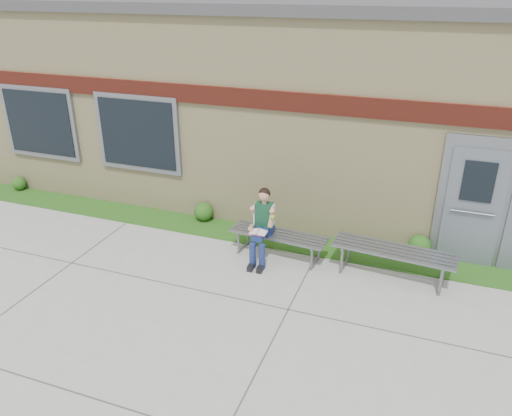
% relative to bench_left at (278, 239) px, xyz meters
% --- Properties ---
extents(ground, '(80.00, 80.00, 0.00)m').
position_rel_bench_left_xyz_m(ground, '(-0.35, -2.00, -0.35)').
color(ground, '#9E9E99').
rests_on(ground, ground).
extents(grass_strip, '(16.00, 0.80, 0.02)m').
position_rel_bench_left_xyz_m(grass_strip, '(-0.35, 0.60, -0.34)').
color(grass_strip, '#254512').
rests_on(grass_strip, ground).
extents(school_building, '(16.20, 6.22, 4.20)m').
position_rel_bench_left_xyz_m(school_building, '(-0.36, 3.99, 1.75)').
color(school_building, beige).
rests_on(school_building, ground).
extents(bench_left, '(1.79, 0.63, 0.46)m').
position_rel_bench_left_xyz_m(bench_left, '(0.00, 0.00, 0.00)').
color(bench_left, slate).
rests_on(bench_left, ground).
extents(bench_right, '(2.05, 0.73, 0.52)m').
position_rel_bench_left_xyz_m(bench_right, '(2.00, 0.00, 0.05)').
color(bench_right, slate).
rests_on(bench_right, ground).
extents(girl, '(0.47, 0.78, 1.32)m').
position_rel_bench_left_xyz_m(girl, '(-0.24, -0.20, 0.34)').
color(girl, navy).
rests_on(girl, ground).
extents(shrub_west, '(0.32, 0.32, 0.32)m').
position_rel_bench_left_xyz_m(shrub_west, '(-6.72, 0.85, -0.17)').
color(shrub_west, '#254512').
rests_on(shrub_west, grass_strip).
extents(shrub_mid, '(0.39, 0.39, 0.39)m').
position_rel_bench_left_xyz_m(shrub_mid, '(-1.89, 0.85, -0.14)').
color(shrub_mid, '#254512').
rests_on(shrub_mid, grass_strip).
extents(shrub_east, '(0.40, 0.40, 0.40)m').
position_rel_bench_left_xyz_m(shrub_east, '(2.39, 0.85, -0.13)').
color(shrub_east, '#254512').
rests_on(shrub_east, grass_strip).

